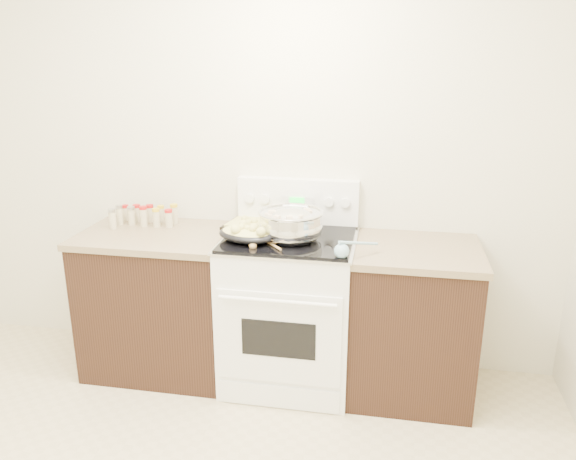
# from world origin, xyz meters

# --- Properties ---
(room_shell) EXTENTS (4.10, 3.60, 2.75)m
(room_shell) POSITION_xyz_m (0.00, 0.00, 1.70)
(room_shell) COLOR beige
(room_shell) RESTS_ON ground
(counter_left) EXTENTS (0.93, 0.67, 0.92)m
(counter_left) POSITION_xyz_m (-0.48, 1.43, 0.46)
(counter_left) COLOR black
(counter_left) RESTS_ON ground
(counter_right) EXTENTS (0.73, 0.67, 0.92)m
(counter_right) POSITION_xyz_m (1.08, 1.43, 0.46)
(counter_right) COLOR black
(counter_right) RESTS_ON ground
(kitchen_range) EXTENTS (0.78, 0.73, 1.22)m
(kitchen_range) POSITION_xyz_m (0.35, 1.42, 0.49)
(kitchen_range) COLOR white
(kitchen_range) RESTS_ON ground
(mixing_bowl) EXTENTS (0.49, 0.49, 0.22)m
(mixing_bowl) POSITION_xyz_m (0.37, 1.37, 1.03)
(mixing_bowl) COLOR silver
(mixing_bowl) RESTS_ON kitchen_range
(roasting_pan) EXTENTS (0.40, 0.34, 0.11)m
(roasting_pan) POSITION_xyz_m (0.12, 1.29, 0.99)
(roasting_pan) COLOR black
(roasting_pan) RESTS_ON kitchen_range
(baking_sheet) EXTENTS (0.42, 0.33, 0.06)m
(baking_sheet) POSITION_xyz_m (0.12, 1.56, 0.96)
(baking_sheet) COLOR black
(baking_sheet) RESTS_ON kitchen_range
(wooden_spoon) EXTENTS (0.19, 0.23, 0.04)m
(wooden_spoon) POSITION_xyz_m (0.21, 1.22, 0.95)
(wooden_spoon) COLOR tan
(wooden_spoon) RESTS_ON kitchen_range
(blue_ladle) EXTENTS (0.23, 0.21, 0.10)m
(blue_ladle) POSITION_xyz_m (0.69, 1.15, 0.98)
(blue_ladle) COLOR #81ACC1
(blue_ladle) RESTS_ON kitchen_range
(spice_jars) EXTENTS (0.39, 0.24, 0.13)m
(spice_jars) POSITION_xyz_m (-0.62, 1.57, 0.98)
(spice_jars) COLOR #BFB28C
(spice_jars) RESTS_ON counter_left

